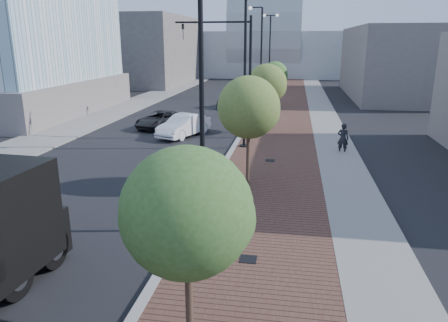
# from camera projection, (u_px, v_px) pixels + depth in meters

# --- Properties ---
(sidewalk) EXTENTS (7.00, 140.00, 0.12)m
(sidewalk) POSITION_uv_depth(u_px,v_px,m) (293.00, 106.00, 42.85)
(sidewalk) COLOR #4C2D23
(sidewalk) RESTS_ON ground
(concrete_strip) EXTENTS (2.40, 140.00, 0.13)m
(concrete_strip) POSITION_uv_depth(u_px,v_px,m) (320.00, 106.00, 42.42)
(concrete_strip) COLOR slate
(concrete_strip) RESTS_ON ground
(curb) EXTENTS (0.30, 140.00, 0.14)m
(curb) POSITION_uv_depth(u_px,v_px,m) (259.00, 105.00, 43.39)
(curb) COLOR gray
(curb) RESTS_ON ground
(west_sidewalk) EXTENTS (4.00, 140.00, 0.12)m
(west_sidewalk) POSITION_uv_depth(u_px,v_px,m) (138.00, 102.00, 45.44)
(west_sidewalk) COLOR slate
(west_sidewalk) RESTS_ON ground
(white_sedan) EXTENTS (3.16, 4.91, 1.53)m
(white_sedan) POSITION_uv_depth(u_px,v_px,m) (184.00, 125.00, 29.35)
(white_sedan) COLOR white
(white_sedan) RESTS_ON ground
(dark_car_mid) EXTENTS (3.36, 4.95, 1.26)m
(dark_car_mid) POSITION_uv_depth(u_px,v_px,m) (160.00, 120.00, 32.23)
(dark_car_mid) COLOR black
(dark_car_mid) RESTS_ON ground
(dark_car_far) EXTENTS (4.19, 5.78, 1.56)m
(dark_car_far) POSITION_uv_depth(u_px,v_px,m) (237.00, 99.00, 42.46)
(dark_car_far) COLOR black
(dark_car_far) RESTS_ON ground
(pedestrian) EXTENTS (0.76, 0.60, 1.81)m
(pedestrian) POSITION_uv_depth(u_px,v_px,m) (343.00, 139.00, 24.75)
(pedestrian) COLOR black
(pedestrian) RESTS_ON ground
(streetlight_1) EXTENTS (1.44, 0.56, 9.21)m
(streetlight_1) POSITION_uv_depth(u_px,v_px,m) (198.00, 108.00, 13.69)
(streetlight_1) COLOR black
(streetlight_1) RESTS_ON ground
(streetlight_2) EXTENTS (1.72, 0.56, 9.28)m
(streetlight_2) POSITION_uv_depth(u_px,v_px,m) (245.00, 69.00, 24.92)
(streetlight_2) COLOR black
(streetlight_2) RESTS_ON ground
(streetlight_3) EXTENTS (1.44, 0.56, 9.21)m
(streetlight_3) POSITION_uv_depth(u_px,v_px,m) (260.00, 66.00, 36.45)
(streetlight_3) COLOR black
(streetlight_3) RESTS_ON ground
(streetlight_4) EXTENTS (1.72, 0.56, 9.28)m
(streetlight_4) POSITION_uv_depth(u_px,v_px,m) (270.00, 56.00, 47.69)
(streetlight_4) COLOR black
(streetlight_4) RESTS_ON ground
(traffic_mast) EXTENTS (5.09, 0.20, 8.00)m
(traffic_mast) POSITION_uv_depth(u_px,v_px,m) (237.00, 64.00, 27.86)
(traffic_mast) COLOR black
(traffic_mast) RESTS_ON ground
(tree_0) EXTENTS (2.62, 2.61, 4.56)m
(tree_0) POSITION_uv_depth(u_px,v_px,m) (190.00, 212.00, 8.14)
(tree_0) COLOR #382619
(tree_0) RESTS_ON ground
(tree_1) EXTENTS (2.76, 2.76, 5.01)m
(tree_1) POSITION_uv_depth(u_px,v_px,m) (250.00, 108.00, 18.47)
(tree_1) COLOR #382619
(tree_1) RESTS_ON ground
(tree_2) EXTENTS (2.83, 2.83, 4.90)m
(tree_2) POSITION_uv_depth(u_px,v_px,m) (268.00, 84.00, 29.89)
(tree_2) COLOR #382619
(tree_2) RESTS_ON ground
(tree_3) EXTENTS (2.46, 2.42, 4.52)m
(tree_3) POSITION_uv_depth(u_px,v_px,m) (275.00, 74.00, 41.32)
(tree_3) COLOR #382619
(tree_3) RESTS_ON ground
(convention_center) EXTENTS (50.00, 30.00, 50.00)m
(convention_center) POSITION_uv_depth(u_px,v_px,m) (269.00, 43.00, 84.77)
(convention_center) COLOR #9BA2A4
(convention_center) RESTS_ON ground
(commercial_block_nw) EXTENTS (14.00, 20.00, 10.00)m
(commercial_block_nw) POSITION_uv_depth(u_px,v_px,m) (139.00, 50.00, 64.15)
(commercial_block_nw) COLOR #5D5754
(commercial_block_nw) RESTS_ON ground
(commercial_block_ne) EXTENTS (12.00, 22.00, 8.00)m
(commercial_block_ne) POSITION_uv_depth(u_px,v_px,m) (403.00, 62.00, 49.29)
(commercial_block_ne) COLOR #635C59
(commercial_block_ne) RESTS_ON ground
(utility_cover_1) EXTENTS (0.50, 0.50, 0.02)m
(utility_cover_1) POSITION_uv_depth(u_px,v_px,m) (248.00, 259.00, 12.64)
(utility_cover_1) COLOR black
(utility_cover_1) RESTS_ON sidewalk
(utility_cover_2) EXTENTS (0.50, 0.50, 0.02)m
(utility_cover_2) POSITION_uv_depth(u_px,v_px,m) (270.00, 160.00, 23.08)
(utility_cover_2) COLOR black
(utility_cover_2) RESTS_ON sidewalk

